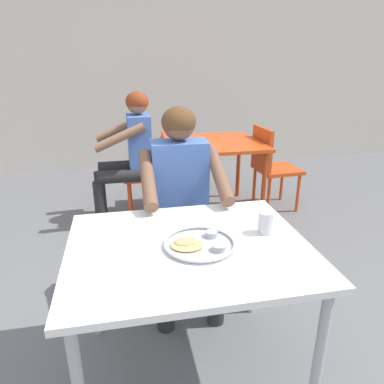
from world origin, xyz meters
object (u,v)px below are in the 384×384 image
at_px(thali_tray, 199,244).
at_px(drinking_cup, 266,222).
at_px(chair_red_left, 154,168).
at_px(chair_red_right, 271,163).
at_px(patron_background, 130,146).
at_px(table_foreground, 189,260).
at_px(diner_foreground, 182,192).
at_px(chair_foreground, 177,215).
at_px(table_background_red, 212,150).

relative_size(thali_tray, drinking_cup, 3.00).
xyz_separation_m(drinking_cup, chair_red_left, (-0.34, 1.92, -0.29)).
height_order(chair_red_right, patron_background, patron_background).
distance_m(table_foreground, patron_background, 1.92).
bearing_deg(diner_foreground, patron_background, 101.62).
distance_m(table_foreground, chair_red_right, 2.24).
distance_m(diner_foreground, chair_red_left, 1.35).
xyz_separation_m(chair_red_right, patron_background, (-1.40, 0.02, 0.23)).
relative_size(thali_tray, chair_foreground, 0.38).
bearing_deg(diner_foreground, drinking_cup, -63.58).
distance_m(diner_foreground, patron_background, 1.30).
bearing_deg(table_background_red, diner_foreground, -112.44).
bearing_deg(chair_red_right, table_background_red, 177.70).
bearing_deg(chair_foreground, drinking_cup, -70.28).
bearing_deg(drinking_cup, thali_tray, -169.76).
height_order(diner_foreground, table_background_red, diner_foreground).
xyz_separation_m(thali_tray, patron_background, (-0.23, 1.92, -0.01)).
distance_m(chair_red_left, chair_red_right, 1.18).
bearing_deg(table_background_red, table_foreground, -107.67).
bearing_deg(table_foreground, chair_foreground, 84.46).
height_order(table_foreground, drinking_cup, drinking_cup).
height_order(table_background_red, patron_background, patron_background).
distance_m(drinking_cup, chair_red_left, 1.97).
xyz_separation_m(table_foreground, diner_foreground, (0.08, 0.63, 0.08)).
bearing_deg(chair_red_left, table_background_red, -4.94).
distance_m(table_background_red, chair_red_right, 0.63).
bearing_deg(chair_foreground, thali_tray, -92.62).
bearing_deg(chair_foreground, table_background_red, 63.65).
bearing_deg(chair_foreground, table_foreground, -95.54).
bearing_deg(table_foreground, drinking_cup, 6.25).
xyz_separation_m(table_foreground, chair_foreground, (0.08, 0.85, -0.17)).
bearing_deg(patron_background, table_foreground, -84.50).
relative_size(diner_foreground, table_background_red, 1.33).
distance_m(thali_tray, patron_background, 1.94).
distance_m(chair_foreground, chair_red_left, 1.11).
bearing_deg(chair_red_right, chair_foreground, -137.53).
bearing_deg(chair_red_left, drinking_cup, -80.02).
distance_m(table_foreground, drinking_cup, 0.40).
distance_m(chair_red_right, patron_background, 1.42).
distance_m(thali_tray, diner_foreground, 0.65).
relative_size(drinking_cup, chair_red_left, 0.13).
height_order(drinking_cup, patron_background, patron_background).
xyz_separation_m(thali_tray, chair_foreground, (0.04, 0.86, -0.26)).
bearing_deg(table_background_red, chair_red_left, 175.06).
bearing_deg(diner_foreground, table_foreground, -97.19).
height_order(drinking_cup, chair_red_left, drinking_cup).
relative_size(table_foreground, chair_red_right, 1.23).
height_order(table_foreground, patron_background, patron_background).
relative_size(drinking_cup, diner_foreground, 0.09).
bearing_deg(drinking_cup, chair_red_right, 65.39).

